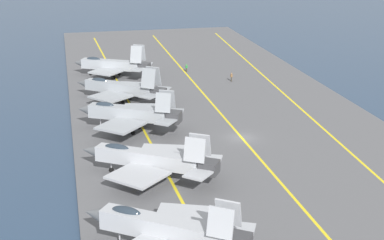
{
  "coord_description": "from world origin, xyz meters",
  "views": [
    {
      "loc": [
        -74.31,
        23.61,
        29.18
      ],
      "look_at": [
        1.87,
        6.74,
        2.9
      ],
      "focal_mm": 55.0,
      "sensor_mm": 36.0,
      "label": 1
    }
  ],
  "objects_px": {
    "parked_jet_fifth": "(112,65)",
    "parked_jet_second": "(150,159)",
    "crew_green_vest": "(187,68)",
    "parked_jet_nearest": "(166,229)",
    "parked_jet_fourth": "(121,88)",
    "parked_jet_third": "(130,113)",
    "crew_brown_vest": "(231,77)"
  },
  "relations": [
    {
      "from": "parked_jet_nearest",
      "to": "parked_jet_fourth",
      "type": "distance_m",
      "value": 49.82
    },
    {
      "from": "parked_jet_nearest",
      "to": "parked_jet_second",
      "type": "height_order",
      "value": "parked_jet_nearest"
    },
    {
      "from": "parked_jet_second",
      "to": "parked_jet_third",
      "type": "height_order",
      "value": "parked_jet_third"
    },
    {
      "from": "parked_jet_nearest",
      "to": "parked_jet_second",
      "type": "distance_m",
      "value": 17.34
    },
    {
      "from": "parked_jet_second",
      "to": "parked_jet_fourth",
      "type": "xyz_separation_m",
      "value": [
        32.5,
        -0.02,
        -0.14
      ]
    },
    {
      "from": "parked_jet_fourth",
      "to": "parked_jet_nearest",
      "type": "bearing_deg",
      "value": 178.59
    },
    {
      "from": "parked_jet_fourth",
      "to": "parked_jet_fifth",
      "type": "height_order",
      "value": "parked_jet_fifth"
    },
    {
      "from": "crew_green_vest",
      "to": "parked_jet_third",
      "type": "bearing_deg",
      "value": 155.17
    },
    {
      "from": "parked_jet_nearest",
      "to": "crew_brown_vest",
      "type": "bearing_deg",
      "value": -21.56
    },
    {
      "from": "crew_green_vest",
      "to": "parked_jet_second",
      "type": "bearing_deg",
      "value": 163.33
    },
    {
      "from": "parked_jet_fifth",
      "to": "parked_jet_second",
      "type": "bearing_deg",
      "value": 179.94
    },
    {
      "from": "parked_jet_third",
      "to": "crew_brown_vest",
      "type": "relative_size",
      "value": 9.14
    },
    {
      "from": "parked_jet_nearest",
      "to": "parked_jet_fifth",
      "type": "relative_size",
      "value": 0.99
    },
    {
      "from": "parked_jet_third",
      "to": "crew_brown_vest",
      "type": "bearing_deg",
      "value": -42.73
    },
    {
      "from": "parked_jet_nearest",
      "to": "parked_jet_second",
      "type": "xyz_separation_m",
      "value": [
        17.3,
        -1.2,
        -0.34
      ]
    },
    {
      "from": "parked_jet_second",
      "to": "crew_green_vest",
      "type": "height_order",
      "value": "parked_jet_second"
    },
    {
      "from": "parked_jet_fifth",
      "to": "crew_green_vest",
      "type": "distance_m",
      "value": 15.09
    },
    {
      "from": "parked_jet_second",
      "to": "parked_jet_fifth",
      "type": "distance_m",
      "value": 49.42
    },
    {
      "from": "parked_jet_nearest",
      "to": "crew_green_vest",
      "type": "height_order",
      "value": "parked_jet_nearest"
    },
    {
      "from": "parked_jet_nearest",
      "to": "crew_green_vest",
      "type": "xyz_separation_m",
      "value": [
        67.52,
        -16.24,
        -1.88
      ]
    },
    {
      "from": "parked_jet_nearest",
      "to": "parked_jet_third",
      "type": "xyz_separation_m",
      "value": [
        34.24,
        -0.84,
        -0.04
      ]
    },
    {
      "from": "parked_jet_fourth",
      "to": "crew_brown_vest",
      "type": "xyz_separation_m",
      "value": [
        8.45,
        -21.8,
        -1.36
      ]
    },
    {
      "from": "parked_jet_third",
      "to": "crew_brown_vest",
      "type": "height_order",
      "value": "parked_jet_third"
    },
    {
      "from": "parked_jet_fifth",
      "to": "parked_jet_third",
      "type": "bearing_deg",
      "value": 179.28
    },
    {
      "from": "parked_jet_second",
      "to": "parked_jet_fifth",
      "type": "xyz_separation_m",
      "value": [
        49.42,
        -0.05,
        -0.02
      ]
    },
    {
      "from": "parked_jet_fourth",
      "to": "crew_green_vest",
      "type": "bearing_deg",
      "value": -40.28
    },
    {
      "from": "parked_jet_fifth",
      "to": "parked_jet_fourth",
      "type": "bearing_deg",
      "value": 179.92
    },
    {
      "from": "parked_jet_fifth",
      "to": "crew_brown_vest",
      "type": "distance_m",
      "value": 23.41
    },
    {
      "from": "parked_jet_third",
      "to": "parked_jet_fifth",
      "type": "height_order",
      "value": "parked_jet_fifth"
    },
    {
      "from": "parked_jet_nearest",
      "to": "parked_jet_fourth",
      "type": "xyz_separation_m",
      "value": [
        49.8,
        -1.22,
        -0.48
      ]
    },
    {
      "from": "parked_jet_second",
      "to": "crew_brown_vest",
      "type": "distance_m",
      "value": 46.43
    },
    {
      "from": "parked_jet_fifth",
      "to": "crew_green_vest",
      "type": "bearing_deg",
      "value": -86.94
    }
  ]
}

